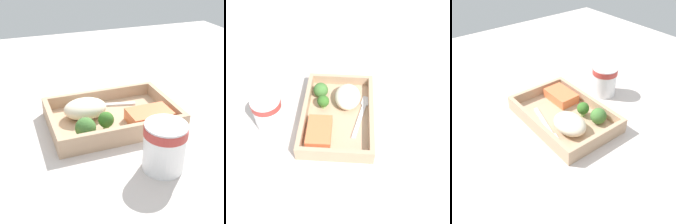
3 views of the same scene
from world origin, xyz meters
The scene contains 9 objects.
ground_plane centered at (0.00, 0.00, -1.00)cm, with size 160.00×160.00×2.00cm, color beige.
takeout_tray centered at (0.00, 0.00, 0.60)cm, with size 28.46×19.39×1.20cm, color tan.
tray_rim centered at (0.00, 0.00, 2.70)cm, with size 28.46×19.39×3.01cm.
salmon_fillet centered at (-7.16, 4.41, 2.59)cm, with size 9.54×6.27×2.78cm, color #F17343.
mashed_potatoes centered at (5.56, -2.44, 3.38)cm, with size 9.84×7.39×4.36cm, color beige.
broccoli_floret_1 centered at (7.76, 5.62, 3.35)cm, with size 4.36×4.36×4.38cm.
broccoli_floret_2 centered at (2.93, 4.38, 3.59)cm, with size 3.42×3.42×4.21cm.
fork centered at (1.03, -6.56, 1.42)cm, with size 15.75×5.25×0.44cm.
paper_cup centered at (-3.16, 18.42, 5.17)cm, with size 7.80×7.80×9.26cm.
Camera 3 is at (45.62, -35.38, 46.35)cm, focal length 42.00 mm.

